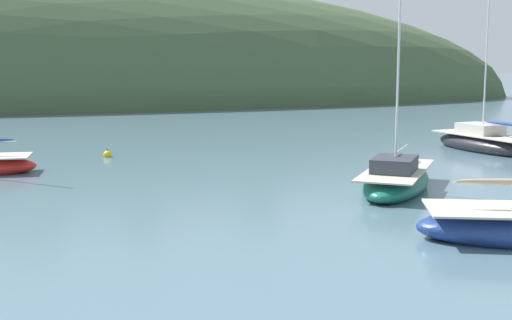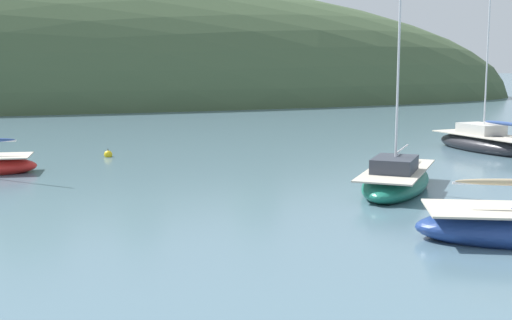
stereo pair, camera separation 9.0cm
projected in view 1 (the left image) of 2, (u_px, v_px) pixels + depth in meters
sailboat_cream_ketch at (396, 180)px, 27.70m from camera, size 6.03×7.08×9.80m
sailboat_yellow_far at (486, 143)px, 39.42m from camera, size 3.77×7.90×9.05m
mooring_buoy_outer at (107, 155)px, 37.04m from camera, size 0.44×0.44×0.54m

